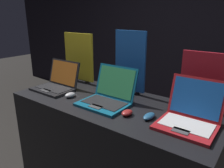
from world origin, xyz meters
TOP-DOWN VIEW (x-y plane):
  - wall_back at (0.00, 2.27)m, footprint 8.00×0.05m
  - display_counter at (0.00, 0.36)m, footprint 1.67×0.71m
  - laptop_front at (-0.60, 0.31)m, footprint 0.37×0.31m
  - mouse_front at (-0.35, 0.23)m, footprint 0.07×0.10m
  - promo_stand_front at (-0.60, 0.60)m, footprint 0.37×0.07m
  - laptop_middle at (-0.01, 0.32)m, footprint 0.37×0.35m
  - mouse_middle at (0.22, 0.23)m, footprint 0.07×0.10m
  - promo_stand_middle at (-0.01, 0.63)m, footprint 0.29×0.07m
  - laptop_back at (0.61, 0.35)m, footprint 0.34×0.35m
  - mouse_back at (0.37, 0.27)m, footprint 0.06×0.12m
  - promo_stand_back at (0.61, 0.63)m, footprint 0.34×0.07m

SIDE VIEW (x-z plane):
  - display_counter at x=0.00m, z-range 0.00..0.87m
  - mouse_back at x=0.37m, z-range 0.87..0.90m
  - mouse_middle at x=0.22m, z-range 0.87..0.91m
  - mouse_front at x=-0.35m, z-range 0.87..0.91m
  - laptop_front at x=-0.60m, z-range 0.80..1.06m
  - laptop_middle at x=-0.01m, z-range 0.80..1.07m
  - laptop_back at x=0.61m, z-range 0.80..1.08m
  - promo_stand_back at x=0.61m, z-range 0.86..1.28m
  - promo_stand_front at x=-0.60m, z-range 0.86..1.35m
  - promo_stand_middle at x=-0.01m, z-range 0.86..1.40m
  - wall_back at x=0.00m, z-range 0.00..2.80m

